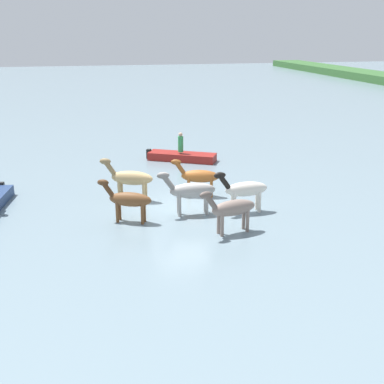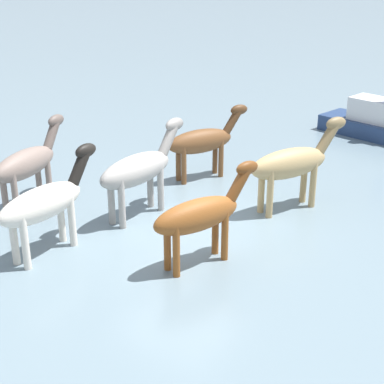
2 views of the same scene
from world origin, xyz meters
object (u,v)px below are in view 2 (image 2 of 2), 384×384
object	(u,v)px
horse_pinto_flank	(27,163)
horse_rear_stallion	(200,215)
horse_mid_herd	(203,141)
horse_gray_outer	(45,203)
horse_chestnut_trailing	(139,169)
horse_dun_straggler	(292,163)

from	to	relation	value
horse_pinto_flank	horse_rear_stallion	bearing A→B (deg)	-98.76
horse_mid_herd	horse_gray_outer	size ratio (longest dim) A/B	0.92
horse_pinto_flank	horse_chestnut_trailing	bearing A→B (deg)	-75.86
horse_rear_stallion	horse_chestnut_trailing	bearing A→B (deg)	86.34
horse_dun_straggler	horse_pinto_flank	size ratio (longest dim) A/B	1.02
horse_chestnut_trailing	horse_rear_stallion	size ratio (longest dim) A/B	1.10
horse_dun_straggler	horse_gray_outer	xyz separation A→B (m)	(2.67, 4.64, -0.04)
horse_dun_straggler	horse_mid_herd	distance (m)	2.71
horse_dun_straggler	horse_pinto_flank	bearing A→B (deg)	149.19
horse_chestnut_trailing	horse_pinto_flank	world-z (taller)	horse_chestnut_trailing
horse_chestnut_trailing	horse_gray_outer	world-z (taller)	horse_chestnut_trailing
horse_rear_stallion	horse_mid_herd	distance (m)	4.39
horse_dun_straggler	horse_pinto_flank	distance (m)	5.84
horse_mid_herd	horse_gray_outer	xyz separation A→B (m)	(-0.02, 4.99, 0.07)
horse_chestnut_trailing	horse_mid_herd	xyz separation A→B (m)	(0.27, -2.67, -0.10)
horse_chestnut_trailing	horse_mid_herd	world-z (taller)	horse_chestnut_trailing
horse_mid_herd	horse_dun_straggler	bearing A→B (deg)	-73.80
horse_chestnut_trailing	horse_pinto_flank	size ratio (longest dim) A/B	1.05
horse_rear_stallion	horse_pinto_flank	world-z (taller)	horse_pinto_flank
horse_mid_herd	horse_pinto_flank	xyz separation A→B (m)	(2.05, 3.77, 0.05)
horse_chestnut_trailing	horse_mid_herd	distance (m)	2.68
horse_chestnut_trailing	horse_mid_herd	size ratio (longest dim) A/B	1.13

